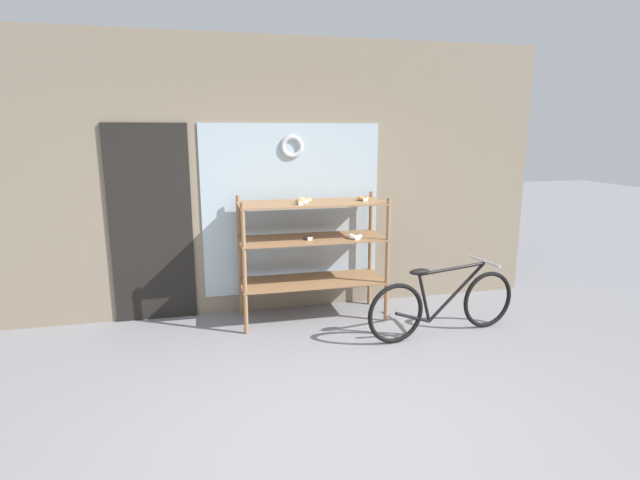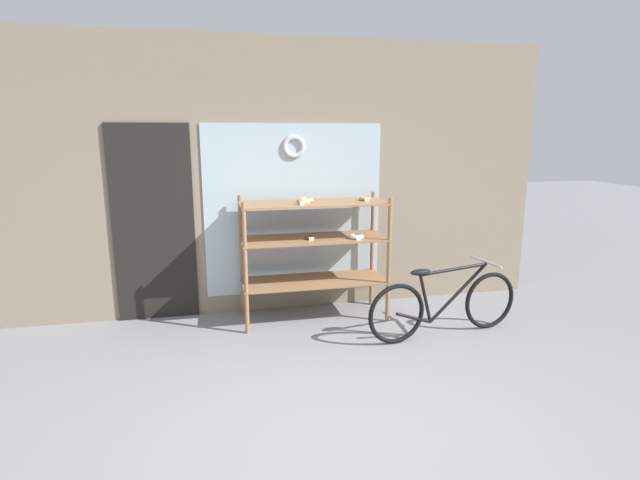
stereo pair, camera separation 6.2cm
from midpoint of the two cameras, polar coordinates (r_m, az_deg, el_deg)
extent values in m
plane|color=gray|center=(3.67, 0.83, -20.92)|extent=(30.00, 30.00, 0.00)
cube|color=gray|center=(5.59, -5.67, 7.02)|extent=(6.29, 0.08, 3.00)
cube|color=#A3B7C1|center=(5.62, -3.51, 3.46)|extent=(1.99, 0.02, 1.90)
cube|color=black|center=(5.57, -19.01, 1.69)|extent=(0.84, 0.03, 2.10)
torus|color=#B7B7BC|center=(5.54, -3.57, 10.61)|extent=(0.26, 0.06, 0.26)
cylinder|color=#8E6642|center=(5.00, -8.99, -3.38)|extent=(0.04, 0.04, 1.34)
cylinder|color=#8E6642|center=(5.32, 7.37, -2.37)|extent=(0.04, 0.04, 1.34)
cylinder|color=#8E6642|center=(5.53, -9.47, -1.88)|extent=(0.04, 0.04, 1.34)
cylinder|color=#8E6642|center=(5.82, 5.44, -1.04)|extent=(0.04, 0.04, 1.34)
cube|color=#8E6642|center=(5.44, -1.20, -4.67)|extent=(1.55, 0.60, 0.02)
cube|color=#8E6642|center=(5.32, -1.22, 0.16)|extent=(1.55, 0.60, 0.02)
cube|color=#8E6642|center=(5.25, -1.24, 4.25)|extent=(1.55, 0.60, 0.02)
torus|color=beige|center=(5.28, 3.68, 0.41)|extent=(0.15, 0.15, 0.05)
cube|color=white|center=(5.20, 3.96, 0.17)|extent=(0.05, 0.00, 0.04)
ellipsoid|color=#AD7F4C|center=(5.09, -2.67, 4.44)|extent=(0.09, 0.08, 0.06)
cube|color=white|center=(5.04, -2.55, 4.21)|extent=(0.05, 0.00, 0.04)
torus|color=#B27A42|center=(5.40, 4.64, 4.75)|extent=(0.13, 0.13, 0.04)
cube|color=white|center=(5.33, 4.89, 4.63)|extent=(0.05, 0.00, 0.04)
torus|color=#4C2D1E|center=(5.24, -1.64, 0.26)|extent=(0.11, 0.11, 0.03)
cube|color=white|center=(5.18, -1.49, 0.14)|extent=(0.05, 0.00, 0.04)
torus|color=tan|center=(5.25, -2.11, 4.59)|extent=(0.16, 0.16, 0.04)
cube|color=white|center=(5.17, -1.92, 4.43)|extent=(0.05, 0.00, 0.04)
torus|color=black|center=(4.89, 8.30, -8.31)|extent=(0.60, 0.13, 0.60)
torus|color=black|center=(5.49, 18.31, -6.48)|extent=(0.60, 0.13, 0.60)
cylinder|color=black|center=(5.21, 15.04, -5.74)|extent=(0.65, 0.12, 0.56)
cylinder|color=black|center=(5.11, 14.58, -3.20)|extent=(0.76, 0.14, 0.07)
cylinder|color=black|center=(5.01, 11.48, -6.55)|extent=(0.17, 0.06, 0.50)
cylinder|color=black|center=(5.01, 10.20, -8.70)|extent=(0.39, 0.09, 0.17)
ellipsoid|color=black|center=(4.89, 10.95, -3.58)|extent=(0.23, 0.12, 0.06)
cylinder|color=#B2B2B7|center=(5.33, 17.93, -2.32)|extent=(0.09, 0.46, 0.02)
camera|label=1|loc=(0.03, -90.42, -0.09)|focal=28.00mm
camera|label=2|loc=(0.03, 89.58, 0.09)|focal=28.00mm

